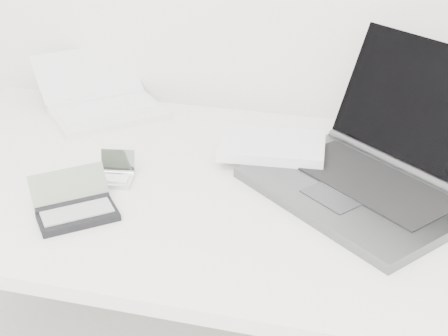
% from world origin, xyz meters
% --- Properties ---
extents(desk, '(1.60, 0.80, 0.73)m').
position_xyz_m(desk, '(0.00, 1.55, 0.68)').
color(desk, white).
rests_on(desk, ground).
extents(laptop_large, '(0.65, 0.58, 0.28)m').
position_xyz_m(laptop_large, '(0.23, 1.63, 0.78)').
color(laptop_large, '#545659').
rests_on(laptop_large, desk).
extents(netbook_open_white, '(0.43, 0.43, 0.12)m').
position_xyz_m(netbook_open_white, '(-0.46, 1.85, 0.76)').
color(netbook_open_white, white).
rests_on(netbook_open_white, desk).
extents(pda_silver, '(0.08, 0.08, 0.06)m').
position_xyz_m(pda_silver, '(-0.27, 1.51, 0.74)').
color(pda_silver, silver).
rests_on(pda_silver, desk).
extents(palmtop_charcoal, '(0.19, 0.19, 0.07)m').
position_xyz_m(palmtop_charcoal, '(-0.29, 1.36, 0.75)').
color(palmtop_charcoal, black).
rests_on(palmtop_charcoal, desk).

